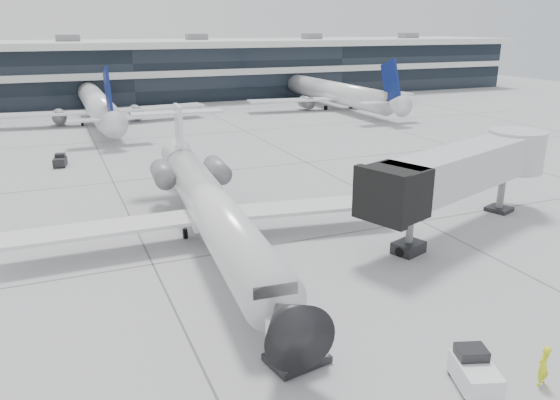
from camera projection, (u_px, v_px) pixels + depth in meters
name	position (u px, v px, depth m)	size (l,w,h in m)	color
ground	(300.00, 241.00, 37.15)	(220.00, 220.00, 0.00)	#9A9A9D
terminal	(125.00, 73.00, 107.56)	(170.00, 22.00, 10.00)	black
bg_jet_center	(99.00, 123.00, 82.43)	(32.00, 40.00, 9.60)	white
bg_jet_right	(333.00, 108.00, 97.26)	(32.00, 40.00, 9.60)	white
regional_jet	(211.00, 206.00, 36.17)	(26.04, 32.53, 7.51)	silver
jet_bridge	(471.00, 167.00, 38.28)	(18.84, 9.54, 6.21)	#ABAEB0
ramp_worker	(543.00, 365.00, 22.00)	(0.64, 0.42, 1.76)	#E4FC1A
baggage_tug	(474.00, 372.00, 21.92)	(2.09, 2.69, 1.51)	white
cargo_uld	(297.00, 341.00, 23.42)	(2.79, 2.26, 2.05)	black
traffic_cone	(243.00, 218.00, 40.65)	(0.45, 0.45, 0.57)	#E15A0B
far_tug	(60.00, 161.00, 56.66)	(1.52, 2.18, 1.27)	black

